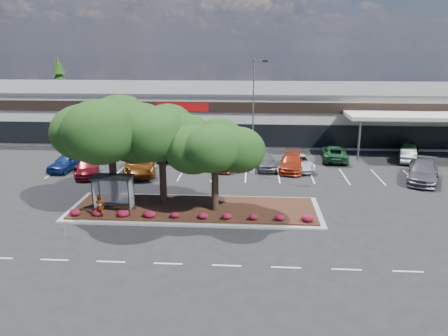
# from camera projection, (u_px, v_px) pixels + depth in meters

# --- Properties ---
(ground) EXTENTS (160.00, 160.00, 0.00)m
(ground) POSITION_uv_depth(u_px,v_px,m) (218.00, 234.00, 27.51)
(ground) COLOR black
(ground) RESTS_ON ground
(retail_store) EXTENTS (80.40, 25.20, 6.25)m
(retail_store) POSITION_uv_depth(u_px,v_px,m) (238.00, 110.00, 59.24)
(retail_store) COLOR beige
(retail_store) RESTS_ON ground
(landscape_island) EXTENTS (18.00, 6.00, 0.26)m
(landscape_island) POSITION_uv_depth(u_px,v_px,m) (195.00, 209.00, 31.45)
(landscape_island) COLOR gray
(landscape_island) RESTS_ON ground
(lane_markings) EXTENTS (33.12, 20.06, 0.01)m
(lane_markings) POSITION_uv_depth(u_px,v_px,m) (226.00, 184.00, 37.53)
(lane_markings) COLOR silver
(lane_markings) RESTS_ON ground
(shrub_row) EXTENTS (17.00, 0.80, 0.50)m
(shrub_row) POSITION_uv_depth(u_px,v_px,m) (191.00, 215.00, 29.33)
(shrub_row) COLOR maroon
(shrub_row) RESTS_ON landscape_island
(bus_shelter) EXTENTS (2.75, 1.55, 2.59)m
(bus_shelter) POSITION_uv_depth(u_px,v_px,m) (113.00, 183.00, 30.21)
(bus_shelter) COLOR black
(bus_shelter) RESTS_ON landscape_island
(island_tree_west) EXTENTS (7.20, 7.20, 7.89)m
(island_tree_west) POSITION_uv_depth(u_px,v_px,m) (112.00, 151.00, 31.22)
(island_tree_west) COLOR #153712
(island_tree_west) RESTS_ON landscape_island
(island_tree_mid) EXTENTS (6.60, 6.60, 7.32)m
(island_tree_mid) POSITION_uv_depth(u_px,v_px,m) (162.00, 154.00, 31.74)
(island_tree_mid) COLOR #153712
(island_tree_mid) RESTS_ON landscape_island
(island_tree_east) EXTENTS (5.80, 5.80, 6.50)m
(island_tree_east) POSITION_uv_depth(u_px,v_px,m) (215.00, 165.00, 30.15)
(island_tree_east) COLOR #153712
(island_tree_east) RESTS_ON landscape_island
(conifer_north_west) EXTENTS (4.40, 4.40, 10.00)m
(conifer_north_west) POSITION_uv_depth(u_px,v_px,m) (60.00, 87.00, 72.32)
(conifer_north_west) COLOR #153712
(conifer_north_west) RESTS_ON ground
(person_waiting) EXTENTS (0.59, 0.42, 1.53)m
(person_waiting) POSITION_uv_depth(u_px,v_px,m) (100.00, 206.00, 29.49)
(person_waiting) COLOR #594C47
(person_waiting) RESTS_ON landscape_island
(light_pole) EXTENTS (1.43, 0.56, 10.43)m
(light_pole) POSITION_uv_depth(u_px,v_px,m) (254.00, 124.00, 39.52)
(light_pole) COLOR gray
(light_pole) RESTS_ON ground
(survey_stake) EXTENTS (0.08, 0.14, 1.05)m
(survey_stake) POSITION_uv_depth(u_px,v_px,m) (65.00, 227.00, 26.98)
(survey_stake) COLOR #98744F
(survey_stake) RESTS_ON ground
(car_0) EXTENTS (2.71, 4.84, 1.55)m
(car_0) POSITION_uv_depth(u_px,v_px,m) (67.00, 162.00, 41.65)
(car_0) COLOR navy
(car_0) RESTS_ON ground
(car_1) EXTENTS (3.33, 5.26, 1.42)m
(car_1) POSITION_uv_depth(u_px,v_px,m) (87.00, 168.00, 40.00)
(car_1) COLOR maroon
(car_1) RESTS_ON ground
(car_2) EXTENTS (4.16, 6.56, 1.69)m
(car_2) POSITION_uv_depth(u_px,v_px,m) (139.00, 165.00, 40.49)
(car_2) COLOR brown
(car_2) RESTS_ON ground
(car_3) EXTENTS (3.32, 5.30, 1.43)m
(car_3) POSITION_uv_depth(u_px,v_px,m) (228.00, 161.00, 42.24)
(car_3) COLOR maroon
(car_3) RESTS_ON ground
(car_4) EXTENTS (2.49, 4.84, 1.57)m
(car_4) POSITION_uv_depth(u_px,v_px,m) (264.00, 161.00, 42.20)
(car_4) COLOR #595960
(car_4) RESTS_ON ground
(car_5) EXTENTS (2.94, 5.56, 1.54)m
(car_5) POSITION_uv_depth(u_px,v_px,m) (292.00, 162.00, 41.61)
(car_5) COLOR #9F2D14
(car_5) RESTS_ON ground
(car_6) EXTENTS (3.01, 5.24, 1.38)m
(car_6) POSITION_uv_depth(u_px,v_px,m) (299.00, 162.00, 41.95)
(car_6) COLOR silver
(car_6) RESTS_ON ground
(car_7) EXTENTS (4.45, 6.40, 1.72)m
(car_7) POSITION_uv_depth(u_px,v_px,m) (423.00, 172.00, 38.09)
(car_7) COLOR #57585F
(car_7) RESTS_ON ground
(car_8) EXTENTS (2.53, 4.84, 1.57)m
(car_8) POSITION_uv_depth(u_px,v_px,m) (423.00, 169.00, 39.44)
(car_8) COLOR #1B4923
(car_8) RESTS_ON ground
(car_9) EXTENTS (2.18, 5.26, 1.69)m
(car_9) POSITION_uv_depth(u_px,v_px,m) (119.00, 146.00, 48.07)
(car_9) COLOR white
(car_9) RESTS_ON ground
(car_10) EXTENTS (2.51, 4.40, 1.41)m
(car_10) POSITION_uv_depth(u_px,v_px,m) (189.00, 149.00, 47.28)
(car_10) COLOR brown
(car_10) RESTS_ON ground
(car_11) EXTENTS (3.78, 6.10, 1.57)m
(car_11) POSITION_uv_depth(u_px,v_px,m) (169.00, 151.00, 46.09)
(car_11) COLOR navy
(car_11) RESTS_ON ground
(car_12) EXTENTS (2.85, 5.04, 1.33)m
(car_12) POSITION_uv_depth(u_px,v_px,m) (207.00, 149.00, 47.57)
(car_12) COLOR silver
(car_12) RESTS_ON ground
(car_13) EXTENTS (1.96, 4.29, 1.43)m
(car_13) POSITION_uv_depth(u_px,v_px,m) (252.00, 149.00, 47.09)
(car_13) COLOR maroon
(car_13) RESTS_ON ground
(car_15) EXTENTS (3.07, 5.71, 1.52)m
(car_15) POSITION_uv_depth(u_px,v_px,m) (334.00, 153.00, 45.25)
(car_15) COLOR #1C4929
(car_15) RESTS_ON ground
(car_16) EXTENTS (2.58, 4.52, 1.41)m
(car_16) POSITION_uv_depth(u_px,v_px,m) (407.00, 155.00, 44.65)
(car_16) COLOR #A7ABB2
(car_16) RESTS_ON ground
(car_17) EXTENTS (3.61, 5.27, 1.67)m
(car_17) POSITION_uv_depth(u_px,v_px,m) (409.00, 148.00, 47.36)
(car_17) COLOR #205224
(car_17) RESTS_ON ground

